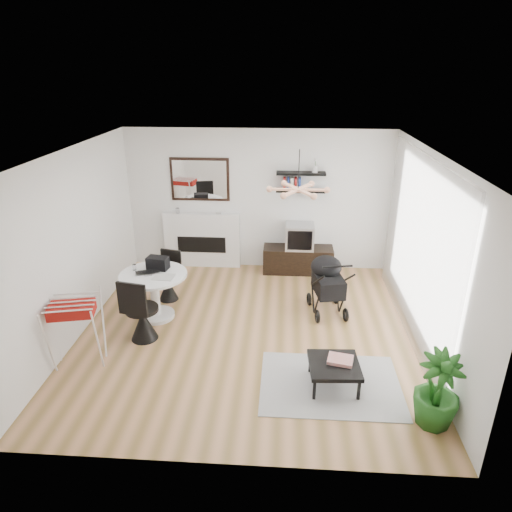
# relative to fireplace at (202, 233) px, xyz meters

# --- Properties ---
(floor) EXTENTS (5.00, 5.00, 0.00)m
(floor) POSITION_rel_fireplace_xyz_m (1.10, -2.42, -0.69)
(floor) COLOR olive
(floor) RESTS_ON ground
(ceiling) EXTENTS (5.00, 5.00, 0.00)m
(ceiling) POSITION_rel_fireplace_xyz_m (1.10, -2.42, 2.01)
(ceiling) COLOR white
(ceiling) RESTS_ON wall_back
(wall_back) EXTENTS (5.00, 0.00, 5.00)m
(wall_back) POSITION_rel_fireplace_xyz_m (1.10, 0.08, 0.66)
(wall_back) COLOR white
(wall_back) RESTS_ON floor
(wall_left) EXTENTS (0.00, 5.00, 5.00)m
(wall_left) POSITION_rel_fireplace_xyz_m (-1.40, -2.42, 0.66)
(wall_left) COLOR white
(wall_left) RESTS_ON floor
(wall_right) EXTENTS (0.00, 5.00, 5.00)m
(wall_right) POSITION_rel_fireplace_xyz_m (3.60, -2.42, 0.66)
(wall_right) COLOR white
(wall_right) RESTS_ON floor
(sheer_curtain) EXTENTS (0.04, 3.60, 2.60)m
(sheer_curtain) POSITION_rel_fireplace_xyz_m (3.50, -2.22, 0.66)
(sheer_curtain) COLOR white
(sheer_curtain) RESTS_ON wall_right
(fireplace) EXTENTS (1.50, 0.17, 2.16)m
(fireplace) POSITION_rel_fireplace_xyz_m (0.00, 0.00, 0.00)
(fireplace) COLOR white
(fireplace) RESTS_ON floor
(shelf_lower) EXTENTS (0.90, 0.25, 0.04)m
(shelf_lower) POSITION_rel_fireplace_xyz_m (1.90, -0.05, 0.91)
(shelf_lower) COLOR black
(shelf_lower) RESTS_ON wall_back
(shelf_upper) EXTENTS (0.90, 0.25, 0.04)m
(shelf_upper) POSITION_rel_fireplace_xyz_m (1.90, -0.05, 1.23)
(shelf_upper) COLOR black
(shelf_upper) RESTS_ON wall_back
(pendant_lamp) EXTENTS (0.90, 0.90, 0.10)m
(pendant_lamp) POSITION_rel_fireplace_xyz_m (1.80, -2.12, 1.46)
(pendant_lamp) COLOR tan
(pendant_lamp) RESTS_ON ceiling
(tv_console) EXTENTS (1.34, 0.47, 0.50)m
(tv_console) POSITION_rel_fireplace_xyz_m (1.90, -0.17, -0.43)
(tv_console) COLOR black
(tv_console) RESTS_ON floor
(crt_tv) EXTENTS (0.54, 0.47, 0.47)m
(crt_tv) POSITION_rel_fireplace_xyz_m (1.91, -0.17, 0.05)
(crt_tv) COLOR #AFAFB1
(crt_tv) RESTS_ON tv_console
(dining_table) EXTENTS (1.05, 1.05, 0.76)m
(dining_table) POSITION_rel_fireplace_xyz_m (-0.39, -2.08, -0.18)
(dining_table) COLOR white
(dining_table) RESTS_ON floor
(laptop) EXTENTS (0.42, 0.34, 0.03)m
(laptop) POSITION_rel_fireplace_xyz_m (-0.47, -2.11, 0.09)
(laptop) COLOR black
(laptop) RESTS_ON dining_table
(black_bag) EXTENTS (0.36, 0.25, 0.20)m
(black_bag) POSITION_rel_fireplace_xyz_m (-0.36, -1.88, 0.18)
(black_bag) COLOR black
(black_bag) RESTS_ON dining_table
(newspaper) EXTENTS (0.33, 0.28, 0.01)m
(newspaper) POSITION_rel_fireplace_xyz_m (-0.19, -2.18, 0.08)
(newspaper) COLOR silver
(newspaper) RESTS_ON dining_table
(drinking_glass) EXTENTS (0.06, 0.06, 0.09)m
(drinking_glass) POSITION_rel_fireplace_xyz_m (-0.72, -1.95, 0.13)
(drinking_glass) COLOR white
(drinking_glass) RESTS_ON dining_table
(chair_far) EXTENTS (0.43, 0.44, 0.85)m
(chair_far) POSITION_rel_fireplace_xyz_m (-0.34, -1.45, -0.42)
(chair_far) COLOR black
(chair_far) RESTS_ON floor
(chair_near) EXTENTS (0.50, 0.52, 1.01)m
(chair_near) POSITION_rel_fireplace_xyz_m (-0.41, -2.72, -0.37)
(chair_near) COLOR black
(chair_near) RESTS_ON floor
(drying_rack) EXTENTS (0.76, 0.73, 0.97)m
(drying_rack) POSITION_rel_fireplace_xyz_m (-1.08, -3.36, -0.18)
(drying_rack) COLOR white
(drying_rack) RESTS_ON floor
(stroller) EXTENTS (0.65, 0.89, 1.02)m
(stroller) POSITION_rel_fireplace_xyz_m (2.34, -1.67, -0.25)
(stroller) COLOR black
(stroller) RESTS_ON floor
(rug) EXTENTS (1.76, 1.27, 0.01)m
(rug) POSITION_rel_fireplace_xyz_m (2.26, -3.59, -0.68)
(rug) COLOR gray
(rug) RESTS_ON floor
(coffee_table) EXTENTS (0.66, 0.66, 0.32)m
(coffee_table) POSITION_rel_fireplace_xyz_m (2.29, -3.60, -0.39)
(coffee_table) COLOR black
(coffee_table) RESTS_ON rug
(magazines) EXTENTS (0.35, 0.30, 0.04)m
(magazines) POSITION_rel_fireplace_xyz_m (2.36, -3.55, -0.33)
(magazines) COLOR #BD362F
(magazines) RESTS_ON coffee_table
(potted_plant) EXTENTS (0.59, 0.59, 0.91)m
(potted_plant) POSITION_rel_fireplace_xyz_m (3.35, -4.18, -0.23)
(potted_plant) COLOR #1E5719
(potted_plant) RESTS_ON floor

